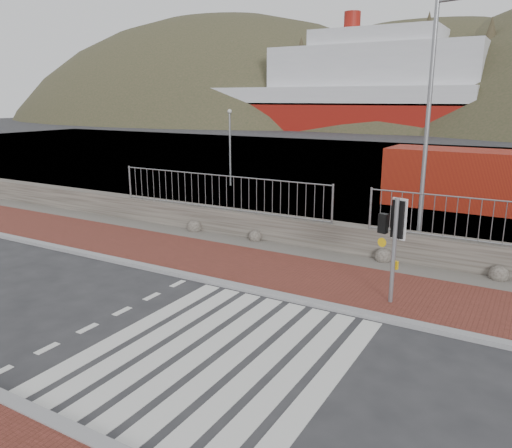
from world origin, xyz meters
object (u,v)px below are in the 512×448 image
Objects in this scene: ferry at (333,94)px; shipping_container at (458,178)px; traffic_signal_far at (394,228)px; streetlight at (432,118)px.

ferry reaches higher than shipping_container.
ferry is at bearing 118.97° from shipping_container.
shipping_container is at bearing -72.82° from traffic_signal_far.
ferry is at bearing 129.00° from streetlight.
streetlight is at bearing -66.02° from ferry.
ferry reaches higher than traffic_signal_far.
ferry is 6.81× the size of streetlight.
ferry is 58.16m from shipping_container.
streetlight is at bearing -86.31° from shipping_container.
ferry reaches higher than streetlight.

